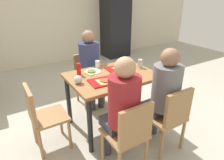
# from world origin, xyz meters

# --- Properties ---
(ground_plane) EXTENTS (10.00, 10.00, 0.02)m
(ground_plane) POSITION_xyz_m (0.00, 0.00, -0.01)
(ground_plane) COLOR #B2AD9E
(back_wall) EXTENTS (10.00, 0.10, 2.80)m
(back_wall) POSITION_xyz_m (0.00, 3.20, 1.40)
(back_wall) COLOR beige
(back_wall) RESTS_ON ground_plane
(main_table) EXTENTS (1.14, 0.82, 0.77)m
(main_table) POSITION_xyz_m (0.00, 0.00, 0.67)
(main_table) COLOR olive
(main_table) RESTS_ON ground_plane
(chair_near_left) EXTENTS (0.40, 0.40, 0.84)m
(chair_near_left) POSITION_xyz_m (-0.28, -0.79, 0.49)
(chair_near_left) COLOR #9E7247
(chair_near_left) RESTS_ON ground_plane
(chair_near_right) EXTENTS (0.40, 0.40, 0.84)m
(chair_near_right) POSITION_xyz_m (0.28, -0.79, 0.49)
(chair_near_right) COLOR #9E7247
(chair_near_right) RESTS_ON ground_plane
(chair_far_side) EXTENTS (0.40, 0.40, 0.84)m
(chair_far_side) POSITION_xyz_m (0.00, 0.79, 0.49)
(chair_far_side) COLOR #9E7247
(chair_far_side) RESTS_ON ground_plane
(chair_left_end) EXTENTS (0.40, 0.40, 0.84)m
(chair_left_end) POSITION_xyz_m (-0.95, 0.00, 0.49)
(chair_left_end) COLOR #9E7247
(chair_left_end) RESTS_ON ground_plane
(person_in_red) EXTENTS (0.32, 0.42, 1.25)m
(person_in_red) POSITION_xyz_m (-0.28, -0.65, 0.73)
(person_in_red) COLOR #383842
(person_in_red) RESTS_ON ground_plane
(person_in_brown_jacket) EXTENTS (0.32, 0.42, 1.25)m
(person_in_brown_jacket) POSITION_xyz_m (0.28, -0.65, 0.73)
(person_in_brown_jacket) COLOR #383842
(person_in_brown_jacket) RESTS_ON ground_plane
(person_far_side) EXTENTS (0.32, 0.42, 1.25)m
(person_far_side) POSITION_xyz_m (-0.00, 0.65, 0.73)
(person_far_side) COLOR #383842
(person_far_side) RESTS_ON ground_plane
(tray_red_near) EXTENTS (0.38, 0.28, 0.02)m
(tray_red_near) POSITION_xyz_m (-0.20, -0.14, 0.78)
(tray_red_near) COLOR #B21414
(tray_red_near) RESTS_ON main_table
(tray_red_far) EXTENTS (0.38, 0.28, 0.02)m
(tray_red_far) POSITION_xyz_m (0.20, 0.12, 0.78)
(tray_red_far) COLOR #B21414
(tray_red_far) RESTS_ON main_table
(paper_plate_center) EXTENTS (0.22, 0.22, 0.01)m
(paper_plate_center) POSITION_xyz_m (-0.17, 0.23, 0.78)
(paper_plate_center) COLOR white
(paper_plate_center) RESTS_ON main_table
(paper_plate_near_edge) EXTENTS (0.22, 0.22, 0.01)m
(paper_plate_near_edge) POSITION_xyz_m (0.17, -0.23, 0.78)
(paper_plate_near_edge) COLOR white
(paper_plate_near_edge) RESTS_ON main_table
(pizza_slice_a) EXTENTS (0.24, 0.25, 0.02)m
(pizza_slice_a) POSITION_xyz_m (-0.20, -0.17, 0.80)
(pizza_slice_a) COLOR #DBAD60
(pizza_slice_a) RESTS_ON tray_red_near
(pizza_slice_b) EXTENTS (0.26, 0.25, 0.02)m
(pizza_slice_b) POSITION_xyz_m (0.23, 0.12, 0.80)
(pizza_slice_b) COLOR #DBAD60
(pizza_slice_b) RESTS_ON tray_red_far
(pizza_slice_c) EXTENTS (0.23, 0.24, 0.02)m
(pizza_slice_c) POSITION_xyz_m (-0.20, 0.21, 0.79)
(pizza_slice_c) COLOR #DBAD60
(pizza_slice_c) RESTS_ON paper_plate_center
(pizza_slice_d) EXTENTS (0.21, 0.20, 0.02)m
(pizza_slice_d) POSITION_xyz_m (0.20, -0.20, 0.79)
(pizza_slice_d) COLOR #C68C47
(pizza_slice_d) RESTS_ON paper_plate_near_edge
(plastic_cup_a) EXTENTS (0.07, 0.07, 0.10)m
(plastic_cup_a) POSITION_xyz_m (-0.03, 0.35, 0.82)
(plastic_cup_a) COLOR white
(plastic_cup_a) RESTS_ON main_table
(plastic_cup_b) EXTENTS (0.07, 0.07, 0.10)m
(plastic_cup_b) POSITION_xyz_m (0.03, -0.35, 0.82)
(plastic_cup_b) COLOR white
(plastic_cup_b) RESTS_ON main_table
(soda_can) EXTENTS (0.07, 0.07, 0.12)m
(soda_can) POSITION_xyz_m (0.48, 0.02, 0.83)
(soda_can) COLOR #B7BCC6
(soda_can) RESTS_ON main_table
(condiment_bottle) EXTENTS (0.06, 0.06, 0.16)m
(condiment_bottle) POSITION_xyz_m (-0.37, 0.23, 0.85)
(condiment_bottle) COLOR red
(condiment_bottle) RESTS_ON main_table
(foil_bundle) EXTENTS (0.10, 0.10, 0.10)m
(foil_bundle) POSITION_xyz_m (-0.48, -0.02, 0.82)
(foil_bundle) COLOR silver
(foil_bundle) RESTS_ON main_table
(drink_fridge) EXTENTS (0.70, 0.60, 1.90)m
(drink_fridge) POSITION_xyz_m (1.86, 2.85, 0.95)
(drink_fridge) COLOR black
(drink_fridge) RESTS_ON ground_plane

